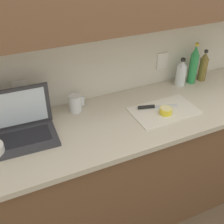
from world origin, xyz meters
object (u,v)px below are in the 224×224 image
at_px(laptop, 20,127).
at_px(bottle_water_clear, 181,73).
at_px(lemon_half_cut, 166,111).
at_px(bottle_green_soda, 203,67).
at_px(bottle_oil_tall, 194,65).
at_px(cutting_board, 164,111).
at_px(knife, 151,107).
at_px(measuring_cup, 75,103).

height_order(laptop, bottle_water_clear, laptop).
height_order(lemon_half_cut, bottle_green_soda, bottle_green_soda).
relative_size(bottle_green_soda, bottle_water_clear, 1.14).
bearing_deg(bottle_oil_tall, laptop, -174.48).
relative_size(cutting_board, knife, 1.60).
height_order(cutting_board, bottle_green_soda, bottle_green_soda).
bearing_deg(laptop, bottle_green_soda, 7.57).
height_order(laptop, bottle_oil_tall, bottle_oil_tall).
distance_m(lemon_half_cut, bottle_green_soda, 0.60).
bearing_deg(bottle_green_soda, knife, -161.15).
bearing_deg(measuring_cup, bottle_oil_tall, 0.68).
bearing_deg(bottle_oil_tall, bottle_green_soda, -0.00).
bearing_deg(measuring_cup, lemon_half_cut, -29.03).
bearing_deg(bottle_oil_tall, cutting_board, -148.08).
xyz_separation_m(knife, lemon_half_cut, (0.05, -0.10, 0.01)).
height_order(lemon_half_cut, bottle_water_clear, bottle_water_clear).
distance_m(lemon_half_cut, bottle_water_clear, 0.44).
bearing_deg(cutting_board, laptop, 171.55).
relative_size(laptop, knife, 1.47).
bearing_deg(laptop, bottle_water_clear, 8.43).
height_order(knife, measuring_cup, measuring_cup).
bearing_deg(knife, measuring_cup, 173.39).
bearing_deg(bottle_water_clear, lemon_half_cut, -137.83).
bearing_deg(measuring_cup, laptop, -162.63).
relative_size(lemon_half_cut, measuring_cup, 0.70).
height_order(laptop, bottle_green_soda, laptop).
xyz_separation_m(bottle_green_soda, measuring_cup, (-1.03, -0.01, -0.05)).
relative_size(bottle_oil_tall, bottle_water_clear, 1.46).
bearing_deg(bottle_green_soda, laptop, -174.87).
bearing_deg(laptop, knife, -2.46).
bearing_deg(knife, laptop, -169.46).
bearing_deg(laptop, lemon_half_cut, -8.36).
relative_size(laptop, measuring_cup, 3.46).
bearing_deg(laptop, measuring_cup, 19.80).
relative_size(laptop, bottle_water_clear, 1.85).
relative_size(knife, bottle_green_soda, 1.10).
xyz_separation_m(lemon_half_cut, bottle_water_clear, (0.32, 0.29, 0.07)).
relative_size(knife, lemon_half_cut, 3.36).
xyz_separation_m(laptop, cutting_board, (0.88, -0.13, -0.06)).
distance_m(bottle_green_soda, bottle_water_clear, 0.20).
bearing_deg(lemon_half_cut, bottle_oil_tall, 34.41).
relative_size(lemon_half_cut, bottle_oil_tall, 0.26).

